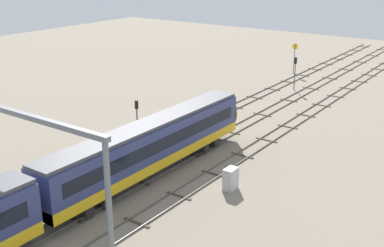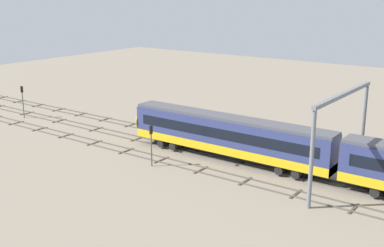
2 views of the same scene
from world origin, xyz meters
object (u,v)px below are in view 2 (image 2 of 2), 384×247
Objects in this scene: relay_cabinet at (248,135)px; signal_light_trackside_approach at (22,97)px; overhead_gantry at (342,119)px; signal_light_trackside_departure at (151,140)px.

signal_light_trackside_approach is at bearing 15.45° from relay_cabinet.
overhead_gantry is 3.18× the size of signal_light_trackside_departure.
relay_cabinet is at bearing -164.55° from signal_light_trackside_approach.
relay_cabinet is at bearing -105.85° from signal_light_trackside_departure.
signal_light_trackside_departure is 14.29m from relay_cabinet.
signal_light_trackside_approach is at bearing 2.68° from overhead_gantry.
signal_light_trackside_departure is at bearing 21.01° from overhead_gantry.
signal_light_trackside_approach is at bearing -9.16° from signal_light_trackside_departure.
relay_cabinet is (13.84, -6.82, -5.48)m from overhead_gantry.
relay_cabinet is at bearing -26.24° from overhead_gantry.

